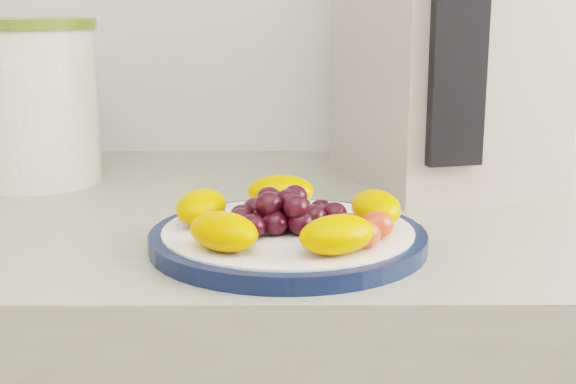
{
  "coord_description": "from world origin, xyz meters",
  "views": [
    {
      "loc": [
        0.1,
        0.37,
        1.11
      ],
      "look_at": [
        0.11,
        1.04,
        0.95
      ],
      "focal_mm": 50.0,
      "sensor_mm": 36.0,
      "label": 1
    }
  ],
  "objects": [
    {
      "name": "appliance_body",
      "position": [
        0.29,
        1.31,
        1.07
      ],
      "size": [
        0.25,
        0.3,
        0.33
      ],
      "primitive_type": "cube",
      "rotation": [
        0.0,
        0.0,
        0.24
      ],
      "color": "#ACA092",
      "rests_on": "counter"
    },
    {
      "name": "plate_face",
      "position": [
        0.11,
        1.04,
        0.91
      ],
      "size": [
        0.22,
        0.22,
        0.02
      ],
      "primitive_type": "cylinder",
      "color": "white",
      "rests_on": "counter"
    },
    {
      "name": "canister_lid",
      "position": [
        -0.19,
        1.3,
        1.08
      ],
      "size": [
        0.17,
        0.17,
        0.01
      ],
      "primitive_type": "cylinder",
      "rotation": [
        0.0,
        0.0,
        -0.08
      ],
      "color": "#586C23",
      "rests_on": "canister"
    },
    {
      "name": "canister",
      "position": [
        -0.19,
        1.3,
        0.99
      ],
      "size": [
        0.16,
        0.16,
        0.18
      ],
      "primitive_type": "cylinder",
      "rotation": [
        0.0,
        0.0,
        -0.08
      ],
      "color": "#536C13",
      "rests_on": "counter"
    },
    {
      "name": "plate_rim",
      "position": [
        0.11,
        1.04,
        0.91
      ],
      "size": [
        0.24,
        0.24,
        0.01
      ],
      "primitive_type": "cylinder",
      "color": "#0C1837",
      "rests_on": "counter"
    },
    {
      "name": "appliance_panel",
      "position": [
        0.28,
        1.17,
        1.07
      ],
      "size": [
        0.06,
        0.03,
        0.25
      ],
      "primitive_type": "cube",
      "rotation": [
        0.0,
        0.0,
        0.24
      ],
      "color": "black",
      "rests_on": "appliance_body"
    },
    {
      "name": "fruit_plate",
      "position": [
        0.11,
        1.03,
        0.93
      ],
      "size": [
        0.21,
        0.2,
        0.04
      ],
      "color": "#FF8200",
      "rests_on": "plate_face"
    }
  ]
}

